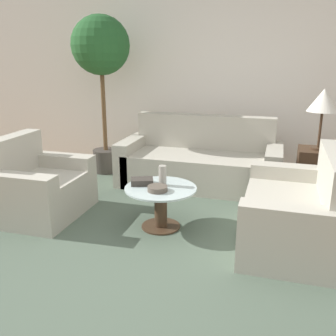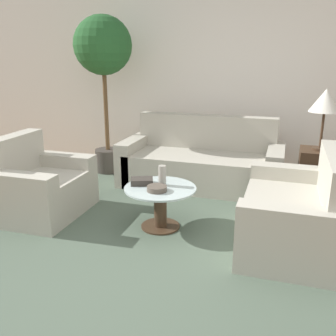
% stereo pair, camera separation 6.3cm
% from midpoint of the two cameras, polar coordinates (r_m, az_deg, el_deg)
% --- Properties ---
extents(ground_plane, '(14.00, 14.00, 0.00)m').
position_cam_midpoint_polar(ground_plane, '(3.15, -4.11, -15.04)').
color(ground_plane, brown).
extents(wall_back, '(10.00, 0.06, 2.60)m').
position_cam_midpoint_polar(wall_back, '(5.64, 7.41, 13.05)').
color(wall_back, white).
rests_on(wall_back, ground_plane).
extents(rug, '(3.61, 3.67, 0.01)m').
position_cam_midpoint_polar(rug, '(3.81, -0.67, -8.94)').
color(rug, '#4C5B4C').
rests_on(rug, ground_plane).
extents(sofa_main, '(2.07, 0.87, 0.89)m').
position_cam_midpoint_polar(sofa_main, '(4.97, 5.53, 0.70)').
color(sofa_main, '#B2AD9E').
rests_on(sofa_main, ground_plane).
extents(armchair, '(0.81, 0.98, 0.85)m').
position_cam_midpoint_polar(armchair, '(4.25, -18.78, -2.97)').
color(armchair, '#B2AD9E').
rests_on(armchair, ground_plane).
extents(loveseat, '(0.83, 1.34, 0.87)m').
position_cam_midpoint_polar(loveseat, '(3.58, 19.82, -6.82)').
color(loveseat, '#B2AD9E').
rests_on(loveseat, ground_plane).
extents(coffee_table, '(0.71, 0.71, 0.43)m').
position_cam_midpoint_polar(coffee_table, '(3.70, -0.69, -5.16)').
color(coffee_table, '#422D1E').
rests_on(coffee_table, ground_plane).
extents(side_table, '(0.43, 0.43, 0.60)m').
position_cam_midpoint_polar(side_table, '(4.82, 22.06, -0.86)').
color(side_table, '#422D1E').
rests_on(side_table, ground_plane).
extents(table_lamp, '(0.36, 0.36, 0.70)m').
position_cam_midpoint_polar(table_lamp, '(4.65, 23.23, 9.25)').
color(table_lamp, '#422D1E').
rests_on(table_lamp, side_table).
extents(potted_plant, '(0.80, 0.80, 2.19)m').
position_cam_midpoint_polar(potted_plant, '(5.39, -9.48, 16.45)').
color(potted_plant, '#3D3833').
rests_on(potted_plant, ground_plane).
extents(vase, '(0.08, 0.08, 0.20)m').
position_cam_midpoint_polar(vase, '(3.66, -0.39, -1.16)').
color(vase, '#9E998E').
rests_on(vase, coffee_table).
extents(bowl, '(0.19, 0.19, 0.05)m').
position_cam_midpoint_polar(bowl, '(3.54, -1.19, -3.15)').
color(bowl, brown).
rests_on(bowl, coffee_table).
extents(book_stack, '(0.26, 0.22, 0.06)m').
position_cam_midpoint_polar(book_stack, '(3.73, -3.52, -2.03)').
color(book_stack, '#38332D').
rests_on(book_stack, coffee_table).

